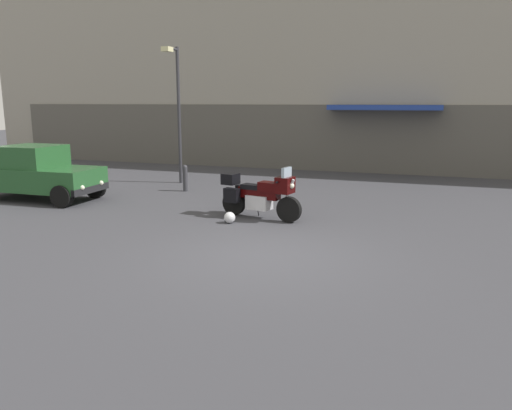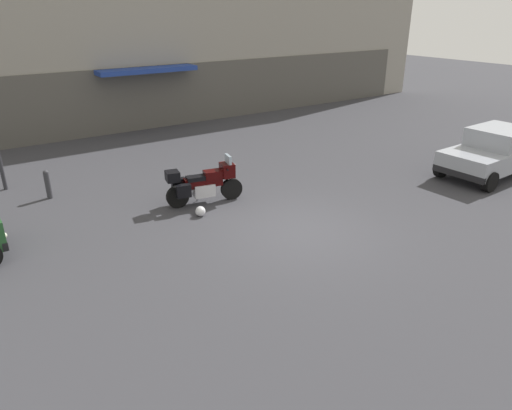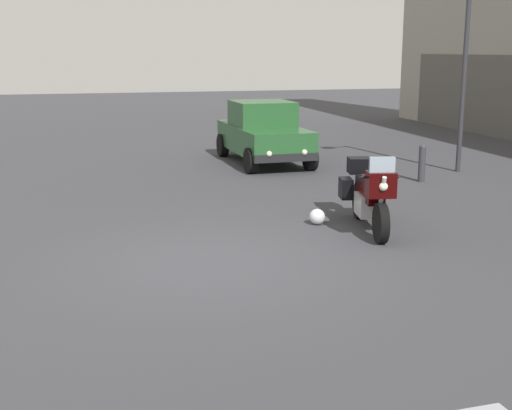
# 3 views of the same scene
# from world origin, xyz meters

# --- Properties ---
(ground_plane) EXTENTS (80.00, 80.00, 0.00)m
(ground_plane) POSITION_xyz_m (0.00, 0.00, 0.00)
(ground_plane) COLOR #38383D
(motorcycle) EXTENTS (2.24, 0.98, 1.36)m
(motorcycle) POSITION_xyz_m (-1.13, 2.98, 0.62)
(motorcycle) COLOR black
(motorcycle) RESTS_ON ground
(helmet) EXTENTS (0.28, 0.28, 0.28)m
(helmet) POSITION_xyz_m (-1.64, 2.24, 0.14)
(helmet) COLOR silver
(helmet) RESTS_ON ground
(car_hatchback_near) EXTENTS (3.91, 1.88, 1.64)m
(car_hatchback_near) POSITION_xyz_m (-8.28, 3.10, 0.81)
(car_hatchback_near) COLOR #235128
(car_hatchback_near) RESTS_ON ground
(streetlamp_curbside) EXTENTS (0.28, 0.94, 4.80)m
(streetlamp_curbside) POSITION_xyz_m (-5.72, 7.31, 2.92)
(streetlamp_curbside) COLOR #2D2D33
(streetlamp_curbside) RESTS_ON ground
(bollard_curbside) EXTENTS (0.16, 0.16, 0.88)m
(bollard_curbside) POSITION_xyz_m (-4.74, 5.91, 0.47)
(bollard_curbside) COLOR #333338
(bollard_curbside) RESTS_ON ground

